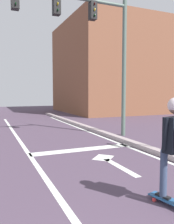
# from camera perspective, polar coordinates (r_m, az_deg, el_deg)

# --- Properties ---
(lane_line_center) EXTENTS (0.12, 20.00, 0.01)m
(lane_line_center) POSITION_cam_1_polar(r_m,az_deg,el_deg) (6.10, -12.92, -11.57)
(lane_line_center) COLOR silver
(lane_line_center) RESTS_ON ground
(lane_line_curbside) EXTENTS (0.12, 20.00, 0.01)m
(lane_line_curbside) POSITION_cam_1_polar(r_m,az_deg,el_deg) (7.25, 11.57, -8.93)
(lane_line_curbside) COLOR silver
(lane_line_curbside) RESTS_ON ground
(stop_bar) EXTENTS (3.17, 0.40, 0.01)m
(stop_bar) POSITION_cam_1_polar(r_m,az_deg,el_deg) (7.11, -1.02, -9.11)
(stop_bar) COLOR silver
(stop_bar) RESTS_ON ground
(lane_arrow_stem) EXTENTS (0.16, 1.40, 0.01)m
(lane_arrow_stem) POSITION_cam_1_polar(r_m,az_deg,el_deg) (5.55, 8.15, -13.16)
(lane_arrow_stem) COLOR silver
(lane_arrow_stem) RESTS_ON ground
(lane_arrow_head) EXTENTS (0.71, 0.71, 0.01)m
(lane_arrow_head) POSITION_cam_1_polar(r_m,az_deg,el_deg) (6.26, 4.02, -11.04)
(lane_arrow_head) COLOR silver
(lane_arrow_head) RESTS_ON ground
(curb_strip) EXTENTS (0.24, 24.00, 0.14)m
(curb_strip) POSITION_cam_1_polar(r_m,az_deg,el_deg) (7.38, 13.19, -8.19)
(curb_strip) COLOR #A29294
(curb_strip) RESTS_ON ground
(skateboard) EXTENTS (0.35, 0.81, 0.09)m
(skateboard) POSITION_cam_1_polar(r_m,az_deg,el_deg) (3.95, 20.18, -19.99)
(skateboard) COLOR #235387
(skateboard) RESTS_ON ground
(traffic_signal_mast) EXTENTS (5.47, 0.34, 5.49)m
(traffic_signal_mast) POSITION_cam_1_polar(r_m,az_deg,el_deg) (8.86, -0.24, 19.48)
(traffic_signal_mast) COLOR #4F6459
(traffic_signal_mast) RESTS_ON ground
(building_block) EXTENTS (8.88, 9.00, 7.70)m
(building_block) POSITION_cam_1_polar(r_m,az_deg,el_deg) (21.61, 6.46, 10.43)
(building_block) COLOR brown
(building_block) RESTS_ON ground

